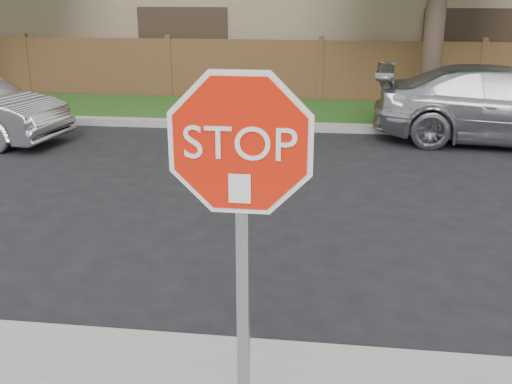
# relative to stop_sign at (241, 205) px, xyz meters

# --- Properties ---
(ground) EXTENTS (90.00, 90.00, 0.00)m
(ground) POSITION_rel_stop_sign_xyz_m (0.07, 1.48, -1.83)
(ground) COLOR black
(ground) RESTS_ON ground
(far_curb) EXTENTS (70.00, 0.30, 0.15)m
(far_curb) POSITION_rel_stop_sign_xyz_m (0.07, 9.63, -1.75)
(far_curb) COLOR gray
(far_curb) RESTS_ON ground
(grass_strip) EXTENTS (70.00, 3.00, 0.12)m
(grass_strip) POSITION_rel_stop_sign_xyz_m (0.07, 11.28, -1.77)
(grass_strip) COLOR #1E4714
(grass_strip) RESTS_ON ground
(fence) EXTENTS (70.00, 0.12, 1.60)m
(fence) POSITION_rel_stop_sign_xyz_m (0.07, 12.88, -1.03)
(fence) COLOR brown
(fence) RESTS_ON ground
(stop_sign) EXTENTS (1.01, 0.13, 2.55)m
(stop_sign) POSITION_rel_stop_sign_xyz_m (0.00, 0.00, 0.00)
(stop_sign) COLOR gray
(stop_sign) RESTS_ON sidewalk_near
(sedan_right) EXTENTS (5.21, 2.53, 1.46)m
(sedan_right) POSITION_rel_stop_sign_xyz_m (3.75, 9.08, -1.10)
(sedan_right) COLOR #9D9FA4
(sedan_right) RESTS_ON ground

